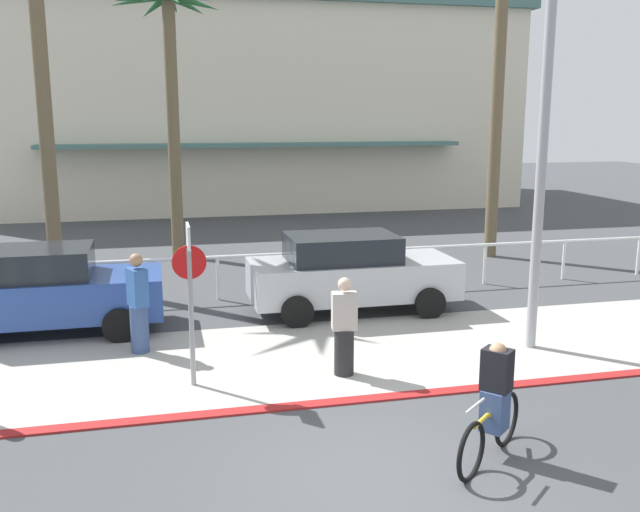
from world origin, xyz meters
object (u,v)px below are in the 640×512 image
at_px(palm_tree_2, 169,54).
at_px(car_silver_2, 350,272).
at_px(stop_sign_bike_lane, 190,282).
at_px(pedestrian_0, 344,331).
at_px(pedestrian_1, 138,307).
at_px(cyclist_yellow_0, 494,405).
at_px(car_blue_1, 42,290).
at_px(palm_tree_1, 37,13).
at_px(palm_tree_3, 503,26).
at_px(streetlight_curb, 553,108).

xyz_separation_m(palm_tree_2, car_silver_2, (3.42, -7.05, -5.02)).
distance_m(stop_sign_bike_lane, pedestrian_0, 2.58).
bearing_deg(pedestrian_1, palm_tree_2, 83.81).
distance_m(palm_tree_2, pedestrian_0, 12.06).
bearing_deg(stop_sign_bike_lane, cyclist_yellow_0, -42.91).
relative_size(palm_tree_2, car_blue_1, 1.74).
height_order(palm_tree_1, cyclist_yellow_0, palm_tree_1).
relative_size(cyclist_yellow_0, pedestrian_0, 0.92).
bearing_deg(car_blue_1, cyclist_yellow_0, -47.14).
xyz_separation_m(palm_tree_1, palm_tree_3, (12.29, 0.58, 0.13)).
height_order(stop_sign_bike_lane, streetlight_curb, streetlight_curb).
bearing_deg(pedestrian_0, palm_tree_3, 50.60).
xyz_separation_m(stop_sign_bike_lane, car_silver_2, (3.54, 3.52, -0.81)).
height_order(palm_tree_3, car_silver_2, palm_tree_3).
relative_size(palm_tree_3, car_blue_1, 2.04).
relative_size(cyclist_yellow_0, pedestrian_1, 0.83).
bearing_deg(palm_tree_1, pedestrian_0, -55.56).
distance_m(car_blue_1, pedestrian_1, 2.43).
bearing_deg(palm_tree_2, car_silver_2, -64.11).
relative_size(palm_tree_3, pedestrian_0, 5.49).
distance_m(cyclist_yellow_0, pedestrian_0, 3.27).
xyz_separation_m(streetlight_curb, palm_tree_2, (-5.97, 10.36, 1.61)).
xyz_separation_m(cyclist_yellow_0, pedestrian_0, (-1.04, 3.10, 0.06)).
distance_m(stop_sign_bike_lane, car_blue_1, 4.38).
distance_m(palm_tree_1, palm_tree_3, 12.30).
height_order(palm_tree_2, car_silver_2, palm_tree_2).
bearing_deg(cyclist_yellow_0, palm_tree_3, 62.98).
bearing_deg(pedestrian_1, stop_sign_bike_lane, -65.00).
xyz_separation_m(stop_sign_bike_lane, car_blue_1, (-2.66, 3.38, -0.81)).
relative_size(car_silver_2, cyclist_yellow_0, 2.93).
height_order(palm_tree_3, car_blue_1, palm_tree_3).
bearing_deg(palm_tree_3, stop_sign_bike_lane, -138.30).
height_order(palm_tree_3, pedestrian_1, palm_tree_3).
bearing_deg(stop_sign_bike_lane, streetlight_curb, 1.92).
xyz_separation_m(pedestrian_0, pedestrian_1, (-3.24, 1.89, 0.09)).
distance_m(palm_tree_2, car_blue_1, 9.20).
height_order(palm_tree_2, pedestrian_1, palm_tree_2).
bearing_deg(car_silver_2, car_blue_1, -178.70).
bearing_deg(car_blue_1, car_silver_2, 1.30).
height_order(palm_tree_3, pedestrian_0, palm_tree_3).
distance_m(palm_tree_3, pedestrian_1, 13.40).
xyz_separation_m(cyclist_yellow_0, pedestrian_1, (-4.28, 4.99, 0.15)).
bearing_deg(pedestrian_1, palm_tree_3, 32.71).
height_order(palm_tree_1, pedestrian_0, palm_tree_1).
height_order(cyclist_yellow_0, pedestrian_1, pedestrian_1).
relative_size(palm_tree_2, cyclist_yellow_0, 5.12).
relative_size(stop_sign_bike_lane, pedestrian_1, 1.41).
bearing_deg(pedestrian_1, palm_tree_1, 109.72).
bearing_deg(palm_tree_2, streetlight_curb, -60.04).
distance_m(stop_sign_bike_lane, palm_tree_2, 11.37).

